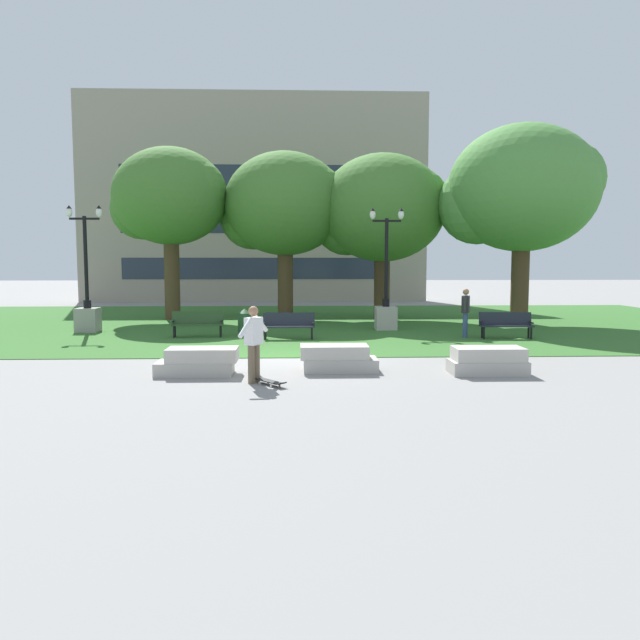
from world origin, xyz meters
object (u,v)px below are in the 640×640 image
at_px(concrete_block_right, 488,361).
at_px(person_bystander_near_lawn, 465,310).
at_px(trash_bin, 245,322).
at_px(person_skateboarder, 254,339).
at_px(park_bench_near_right, 289,324).
at_px(park_bench_near_left, 198,322).
at_px(lamp_post_left, 386,305).
at_px(concrete_block_center, 198,362).
at_px(concrete_block_left, 338,359).
at_px(park_bench_far_left, 506,323).
at_px(skateboard, 269,381).
at_px(lamp_post_right, 87,306).

xyz_separation_m(concrete_block_right, person_bystander_near_lawn, (1.34, 6.98, 0.68)).
relative_size(concrete_block_right, trash_bin, 1.88).
xyz_separation_m(person_skateboarder, park_bench_near_right, (0.66, 7.65, -0.43)).
xyz_separation_m(park_bench_near_left, lamp_post_left, (6.98, 2.11, 0.45)).
relative_size(park_bench_near_left, lamp_post_left, 0.39).
xyz_separation_m(concrete_block_center, person_skateboarder, (1.39, -1.07, 0.67)).
height_order(concrete_block_right, person_skateboarder, person_skateboarder).
bearing_deg(concrete_block_left, park_bench_near_right, 101.75).
height_order(concrete_block_center, person_skateboarder, person_skateboarder).
relative_size(park_bench_near_left, park_bench_far_left, 1.00).
bearing_deg(skateboard, park_bench_near_right, 87.80).
distance_m(park_bench_near_right, park_bench_far_left, 7.53).
relative_size(park_bench_near_left, person_bystander_near_lawn, 1.08).
bearing_deg(concrete_block_left, trash_bin, 111.63).
distance_m(concrete_block_center, lamp_post_left, 11.08).
xyz_separation_m(park_bench_far_left, trash_bin, (-9.13, 1.19, -0.04)).
height_order(concrete_block_right, park_bench_near_right, park_bench_near_right).
bearing_deg(lamp_post_right, concrete_block_center, -58.33).
bearing_deg(concrete_block_center, skateboard, -37.36).
bearing_deg(park_bench_near_right, lamp_post_right, 162.01).
bearing_deg(person_skateboarder, lamp_post_left, 67.11).
height_order(concrete_block_center, park_bench_far_left, park_bench_far_left).
distance_m(skateboard, trash_bin, 9.10).
distance_m(skateboard, park_bench_near_left, 9.12).
height_order(concrete_block_left, lamp_post_left, lamp_post_left).
distance_m(park_bench_near_left, lamp_post_right, 4.78).
distance_m(lamp_post_right, trash_bin, 6.22).
height_order(concrete_block_right, park_bench_near_left, park_bench_near_left).
xyz_separation_m(person_skateboarder, lamp_post_right, (-6.98, 10.13, 0.02)).
distance_m(concrete_block_center, person_bystander_near_lawn, 10.75).
relative_size(park_bench_near_left, trash_bin, 1.92).
bearing_deg(park_bench_near_left, park_bench_far_left, -4.37).
height_order(concrete_block_center, trash_bin, trash_bin).
distance_m(skateboard, lamp_post_right, 12.76).
relative_size(concrete_block_right, park_bench_near_right, 1.00).
relative_size(park_bench_far_left, trash_bin, 1.92).
bearing_deg(lamp_post_left, park_bench_far_left, -37.87).
distance_m(lamp_post_left, trash_bin, 5.66).
xyz_separation_m(concrete_block_center, skateboard, (1.75, -1.33, -0.22)).
bearing_deg(lamp_post_right, park_bench_near_right, -17.99).
xyz_separation_m(concrete_block_center, lamp_post_right, (-5.59, 9.06, 0.69)).
bearing_deg(trash_bin, concrete_block_right, -50.30).
height_order(park_bench_near_left, park_bench_near_right, same).
bearing_deg(lamp_post_right, trash_bin, -13.02).
distance_m(person_skateboarder, skateboard, 0.99).
bearing_deg(park_bench_near_right, person_bystander_near_lawn, 2.48).
bearing_deg(lamp_post_left, lamp_post_right, -178.27).
xyz_separation_m(concrete_block_left, trash_bin, (-2.89, 7.29, 0.20)).
xyz_separation_m(person_skateboarder, trash_bin, (-0.94, 8.73, -0.47)).
bearing_deg(park_bench_near_left, person_skateboarder, -72.97).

